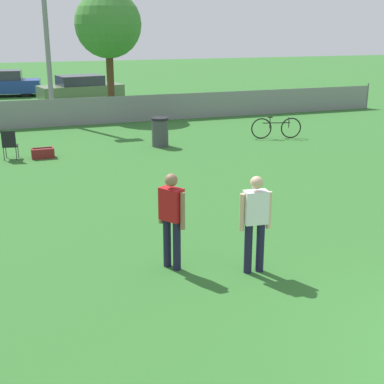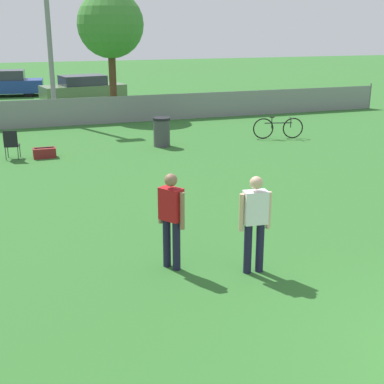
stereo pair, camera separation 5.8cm
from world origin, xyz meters
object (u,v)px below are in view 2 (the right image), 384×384
at_px(tree_near_pole, 110,25).
at_px(bicycle_sideline, 278,128).
at_px(parked_car_olive, 83,89).
at_px(player_thrower_red, 171,215).
at_px(folding_chair_sideline, 11,143).
at_px(gear_bag_sideline, 44,153).
at_px(parked_car_blue, 5,84).
at_px(light_pole, 47,9).
at_px(player_receiver_white, 255,218).
at_px(trash_bin, 162,132).

height_order(tree_near_pole, bicycle_sideline, tree_near_pole).
bearing_deg(parked_car_olive, bicycle_sideline, -77.42).
height_order(player_thrower_red, parked_car_olive, player_thrower_red).
bearing_deg(bicycle_sideline, folding_chair_sideline, -164.82).
bearing_deg(gear_bag_sideline, parked_car_blue, 92.89).
bearing_deg(light_pole, tree_near_pole, 17.72).
distance_m(player_receiver_white, parked_car_blue, 25.84).
height_order(tree_near_pole, parked_car_olive, tree_near_pole).
bearing_deg(parked_car_olive, player_receiver_white, -101.10).
bearing_deg(parked_car_blue, bicycle_sideline, -54.67).
height_order(bicycle_sideline, parked_car_blue, parked_car_blue).
xyz_separation_m(player_receiver_white, player_thrower_red, (-1.21, 0.59, 0.00)).
relative_size(bicycle_sideline, parked_car_blue, 0.41).
distance_m(player_receiver_white, gear_bag_sideline, 9.70).
height_order(trash_bin, parked_car_blue, parked_car_blue).
bearing_deg(player_thrower_red, trash_bin, 132.04).
bearing_deg(tree_near_pole, parked_car_olive, 96.56).
bearing_deg(folding_chair_sideline, player_thrower_red, 115.21).
relative_size(light_pole, tree_near_pole, 1.39).
xyz_separation_m(bicycle_sideline, parked_car_blue, (-8.94, 16.05, 0.32)).
bearing_deg(player_thrower_red, bicycle_sideline, 110.32).
bearing_deg(bicycle_sideline, player_thrower_red, -112.75).
xyz_separation_m(parked_car_blue, parked_car_olive, (3.86, -3.74, -0.04)).
bearing_deg(player_receiver_white, parked_car_blue, 102.57).
bearing_deg(parked_car_olive, trash_bin, -96.05).
distance_m(player_thrower_red, parked_car_blue, 25.12).
xyz_separation_m(player_receiver_white, parked_car_blue, (-3.38, 25.61, -0.22)).
bearing_deg(player_receiver_white, trash_bin, 87.51).
bearing_deg(trash_bin, folding_chair_sideline, -176.51).
relative_size(folding_chair_sideline, parked_car_blue, 0.21).
relative_size(tree_near_pole, gear_bag_sideline, 8.04).
height_order(tree_near_pole, player_receiver_white, tree_near_pole).
height_order(tree_near_pole, parked_car_blue, tree_near_pole).
distance_m(trash_bin, parked_car_olive, 12.19).
bearing_deg(light_pole, parked_car_olive, 71.07).
bearing_deg(folding_chair_sideline, gear_bag_sideline, -175.32).
distance_m(bicycle_sideline, gear_bag_sideline, 8.12).
distance_m(tree_near_pole, folding_chair_sideline, 9.22).
bearing_deg(player_thrower_red, folding_chair_sideline, 161.77).
xyz_separation_m(trash_bin, parked_car_blue, (-4.66, 15.90, 0.22)).
relative_size(light_pole, folding_chair_sideline, 8.40).
relative_size(tree_near_pole, folding_chair_sideline, 6.02).
bearing_deg(folding_chair_sideline, parked_car_olive, -96.88).
bearing_deg(parked_car_olive, parked_car_blue, 126.12).
relative_size(parked_car_blue, parked_car_olive, 0.95).
relative_size(player_thrower_red, trash_bin, 1.69).
relative_size(player_thrower_red, parked_car_olive, 0.36).
distance_m(player_receiver_white, player_thrower_red, 1.34).
height_order(player_receiver_white, trash_bin, player_receiver_white).
bearing_deg(light_pole, player_receiver_white, -84.25).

